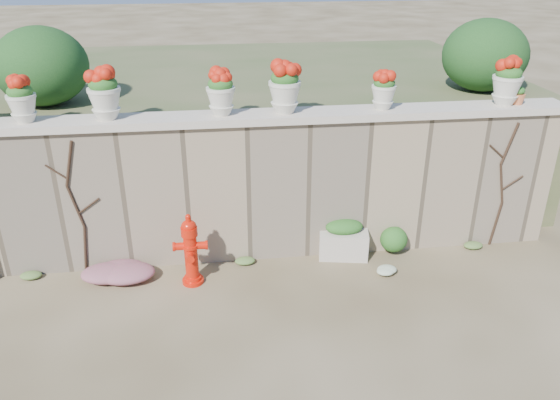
{
  "coord_description": "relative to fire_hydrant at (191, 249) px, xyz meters",
  "views": [
    {
      "loc": [
        -0.86,
        -5.12,
        4.1
      ],
      "look_at": [
        -0.01,
        1.4,
        1.02
      ],
      "focal_mm": 35.0,
      "sensor_mm": 36.0,
      "label": 1
    }
  ],
  "objects": [
    {
      "name": "ground",
      "position": [
        1.22,
        -1.12,
        -0.51
      ],
      "size": [
        80.0,
        80.0,
        0.0
      ],
      "primitive_type": "plane",
      "color": "#473A23",
      "rests_on": "ground"
    },
    {
      "name": "stone_wall",
      "position": [
        1.22,
        0.68,
        0.49
      ],
      "size": [
        8.0,
        0.4,
        2.0
      ],
      "primitive_type": "cube",
      "color": "#8E7A5E",
      "rests_on": "ground"
    },
    {
      "name": "wall_cap",
      "position": [
        1.22,
        0.68,
        1.54
      ],
      "size": [
        8.1,
        0.52,
        0.1
      ],
      "primitive_type": "cube",
      "color": "beige",
      "rests_on": "stone_wall"
    },
    {
      "name": "raised_fill",
      "position": [
        1.22,
        3.88,
        0.49
      ],
      "size": [
        9.0,
        6.0,
        2.0
      ],
      "primitive_type": "cube",
      "color": "#384C23",
      "rests_on": "ground"
    },
    {
      "name": "back_shrub_left",
      "position": [
        -1.98,
        1.88,
        2.04
      ],
      "size": [
        1.3,
        1.3,
        1.1
      ],
      "primitive_type": "ellipsoid",
      "color": "#143814",
      "rests_on": "raised_fill"
    },
    {
      "name": "back_shrub_right",
      "position": [
        4.62,
        1.88,
        2.04
      ],
      "size": [
        1.3,
        1.3,
        1.1
      ],
      "primitive_type": "ellipsoid",
      "color": "#143814",
      "rests_on": "raised_fill"
    },
    {
      "name": "vine_left",
      "position": [
        -1.45,
        0.46,
        0.48
      ],
      "size": [
        0.6,
        0.04,
        1.91
      ],
      "color": "black",
      "rests_on": "ground"
    },
    {
      "name": "vine_right",
      "position": [
        4.45,
        0.46,
        0.48
      ],
      "size": [
        0.6,
        0.04,
        1.91
      ],
      "color": "black",
      "rests_on": "ground"
    },
    {
      "name": "fire_hydrant",
      "position": [
        0.0,
        0.0,
        0.0
      ],
      "size": [
        0.43,
        0.31,
        1.01
      ],
      "rotation": [
        0.0,
        0.0,
        -0.03
      ],
      "color": "red",
      "rests_on": "ground"
    },
    {
      "name": "planter_box",
      "position": [
        2.15,
        0.43,
        -0.24
      ],
      "size": [
        0.75,
        0.52,
        0.57
      ],
      "rotation": [
        0.0,
        0.0,
        -0.19
      ],
      "color": "beige",
      "rests_on": "ground"
    },
    {
      "name": "green_shrub",
      "position": [
        2.94,
        0.43,
        -0.23
      ],
      "size": [
        0.59,
        0.53,
        0.56
      ],
      "primitive_type": "ellipsoid",
      "color": "#1E5119",
      "rests_on": "ground"
    },
    {
      "name": "magenta_clump",
      "position": [
        -0.97,
        0.17,
        -0.37
      ],
      "size": [
        1.02,
        0.68,
        0.27
      ],
      "primitive_type": "ellipsoid",
      "color": "#BD257A",
      "rests_on": "ground"
    },
    {
      "name": "white_flowers",
      "position": [
        2.61,
        -0.15,
        -0.43
      ],
      "size": [
        0.45,
        0.36,
        0.16
      ],
      "primitive_type": "ellipsoid",
      "color": "white",
      "rests_on": "ground"
    },
    {
      "name": "urn_pot_0",
      "position": [
        -1.94,
        0.68,
        1.87
      ],
      "size": [
        0.35,
        0.35,
        0.56
      ],
      "color": "beige",
      "rests_on": "wall_cap"
    },
    {
      "name": "urn_pot_1",
      "position": [
        -0.94,
        0.68,
        1.91
      ],
      "size": [
        0.41,
        0.41,
        0.64
      ],
      "color": "beige",
      "rests_on": "wall_cap"
    },
    {
      "name": "urn_pot_2",
      "position": [
        0.5,
        0.68,
        1.88
      ],
      "size": [
        0.37,
        0.37,
        0.58
      ],
      "color": "beige",
      "rests_on": "wall_cap"
    },
    {
      "name": "urn_pot_3",
      "position": [
        1.32,
        0.68,
        1.92
      ],
      "size": [
        0.42,
        0.42,
        0.66
      ],
      "color": "beige",
      "rests_on": "wall_cap"
    },
    {
      "name": "urn_pot_4",
      "position": [
        2.65,
        0.68,
        1.84
      ],
      "size": [
        0.33,
        0.33,
        0.51
      ],
      "color": "beige",
      "rests_on": "wall_cap"
    },
    {
      "name": "urn_pot_5",
      "position": [
        4.38,
        0.68,
        1.9
      ],
      "size": [
        0.4,
        0.4,
        0.63
      ],
      "color": "beige",
      "rests_on": "wall_cap"
    },
    {
      "name": "terracotta_pot",
      "position": [
        4.57,
        0.68,
        1.7
      ],
      "size": [
        0.2,
        0.2,
        0.23
      ],
      "color": "#C8693D",
      "rests_on": "wall_cap"
    }
  ]
}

